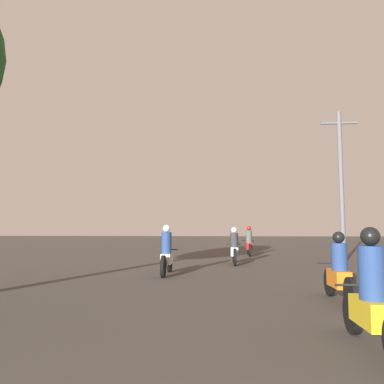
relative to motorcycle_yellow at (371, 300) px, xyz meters
The scene contains 6 objects.
motorcycle_yellow is the anchor object (origin of this frame).
motorcycle_orange 3.06m from the motorcycle_yellow, 80.23° to the left, with size 0.60×1.98×1.44m.
motorcycle_white 7.95m from the motorcycle_yellow, 117.29° to the left, with size 0.60×2.10×1.60m.
motorcycle_silver 10.71m from the motorcycle_yellow, 97.29° to the left, with size 0.60×2.09×1.51m.
motorcycle_red 15.30m from the motorcycle_yellow, 91.58° to the left, with size 0.60×2.01×1.57m.
utility_pole_far 12.47m from the motorcycle_yellow, 74.00° to the left, with size 1.60×0.20×6.60m.
Camera 1 is at (-0.17, 0.38, 1.54)m, focal length 35.00 mm.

